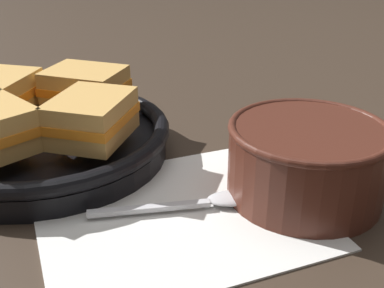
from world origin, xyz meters
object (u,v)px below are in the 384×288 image
object	(u,v)px
sandwich_near_left	(85,87)
sandwich_far_right	(91,118)
spoon	(211,200)
skillet	(45,140)
soup_bowl	(307,157)

from	to	relation	value
sandwich_near_left	sandwich_far_right	world-z (taller)	same
spoon	sandwich_far_right	xyz separation A→B (m)	(-0.07, 0.12, 0.06)
spoon	sandwich_near_left	xyz separation A→B (m)	(-0.04, 0.22, 0.06)
sandwich_near_left	sandwich_far_right	bearing A→B (deg)	-105.79
skillet	sandwich_near_left	world-z (taller)	sandwich_near_left
sandwich_near_left	sandwich_far_right	size ratio (longest dim) A/B	1.00
spoon	sandwich_near_left	world-z (taller)	sandwich_near_left
skillet	sandwich_far_right	distance (m)	0.09
spoon	skillet	world-z (taller)	skillet
sandwich_near_left	skillet	bearing A→B (deg)	-152.43
soup_bowl	spoon	bearing A→B (deg)	161.87
soup_bowl	sandwich_far_right	size ratio (longest dim) A/B	1.32
spoon	skillet	distance (m)	0.22
sandwich_near_left	sandwich_far_right	distance (m)	0.10
spoon	sandwich_near_left	size ratio (longest dim) A/B	1.40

